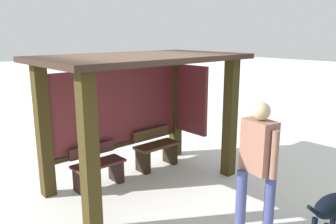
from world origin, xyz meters
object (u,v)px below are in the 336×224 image
at_px(bench_center_inside, 156,151).
at_px(person_walking, 258,157).
at_px(bus_shelter, 141,91).
at_px(bench_left_inside, 98,169).
at_px(dog, 335,206).

bearing_deg(bench_center_inside, person_walking, -99.91).
relative_size(bus_shelter, bench_left_inside, 3.76).
xyz_separation_m(bench_left_inside, bench_center_inside, (1.32, -0.00, 0.02)).
distance_m(bench_center_inside, person_walking, 2.73).
bearing_deg(person_walking, dog, -54.32).
xyz_separation_m(bus_shelter, bench_left_inside, (-0.76, 0.27, -1.33)).
relative_size(bus_shelter, person_walking, 1.91).
bearing_deg(bench_left_inside, bus_shelter, -19.42).
bearing_deg(person_walking, bench_center_inside, 80.09).
xyz_separation_m(bench_center_inside, dog, (0.12, -3.39, 0.14)).
bearing_deg(bench_left_inside, dog, -67.12).
distance_m(bench_left_inside, dog, 3.69).
bearing_deg(dog, bus_shelter, 102.21).
xyz_separation_m(bench_left_inside, person_walking, (0.86, -2.60, 0.74)).
height_order(bus_shelter, bench_left_inside, bus_shelter).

